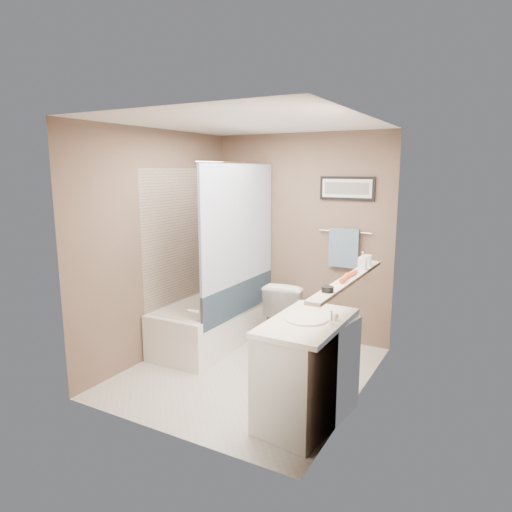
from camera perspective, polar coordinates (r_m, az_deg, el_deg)
The scene contains 33 objects.
ground at distance 4.70m, azimuth -0.91°, elevation -14.22°, with size 2.50×2.50×0.00m, color beige.
ceiling at distance 4.28m, azimuth -1.01°, elevation 16.07°, with size 2.20×2.50×0.04m, color white.
wall_back at distance 5.42m, azimuth 5.53°, elevation 2.39°, with size 2.20×0.04×2.40m, color brown.
wall_front at distance 3.34m, azimuth -11.52°, elevation -3.03°, with size 2.20×0.04×2.40m, color brown.
wall_left at distance 4.95m, azimuth -11.87°, elevation 1.41°, with size 0.04×2.50×2.40m, color brown.
wall_right at distance 3.92m, azimuth 12.88°, elevation -1.07°, with size 0.04×2.50×2.40m, color brown.
tile_surround at distance 5.37m, azimuth -8.42°, elevation 0.09°, with size 0.02×1.55×2.00m, color tan.
curtain_rod at distance 4.89m, azimuth -2.16°, elevation 11.52°, with size 0.02×0.02×1.55m, color silver.
curtain_upper at distance 4.93m, azimuth -2.11°, elevation 3.95°, with size 0.03×1.45×1.28m, color white.
curtain_lower at distance 5.09m, azimuth -2.05°, elevation -5.26°, with size 0.03×1.45×0.36m, color #283C4B.
mirror at distance 3.71m, azimuth 12.65°, elevation 4.86°, with size 0.02×1.60×1.00m, color silver.
shelf at distance 3.81m, azimuth 11.54°, elevation -2.89°, with size 0.12×1.60×0.03m, color silver.
towel_bar at distance 5.20m, azimuth 11.06°, elevation 3.00°, with size 0.02×0.02×0.60m, color silver.
towel at distance 5.21m, azimuth 10.92°, elevation 1.01°, with size 0.34×0.05×0.44m, color #88A9C7.
art_frame at distance 5.17m, azimuth 11.31°, elevation 8.29°, with size 0.62×0.03×0.26m, color black.
art_mat at distance 5.16m, azimuth 11.27°, elevation 8.29°, with size 0.56×0.00×0.20m, color white.
art_image at distance 5.16m, azimuth 11.25°, elevation 8.29°, with size 0.50×0.00×0.13m, color #595959.
door at distance 3.07m, azimuth -3.60°, elevation -7.95°, with size 0.80×0.02×2.00m, color silver.
door_handle at distance 3.29m, azimuth -7.99°, elevation -6.74°, with size 0.02×0.02×0.10m, color silver.
bathtub at distance 5.31m, azimuth -5.71°, elevation -8.34°, with size 0.70×1.50×0.50m, color white.
tub_rim at distance 5.24m, azimuth -5.76°, elevation -5.76°, with size 0.56×1.36×0.02m, color silver.
toilet at distance 5.26m, azimuth 4.45°, elevation -7.02°, with size 0.43×0.75×0.76m, color white.
vanity at distance 3.75m, azimuth 6.44°, elevation -14.34°, with size 0.50×0.90×0.80m, color silver.
countertop at distance 3.59m, azimuth 6.44°, elevation -8.23°, with size 0.54×0.96×0.04m, color white.
sink_basin at distance 3.59m, azimuth 6.30°, elevation -7.79°, with size 0.34×0.34×0.01m, color white.
faucet_spout at distance 3.51m, azimuth 9.35°, elevation -7.59°, with size 0.02×0.02×0.10m, color white.
faucet_knob at distance 3.60m, azimuth 9.88°, elevation -7.44°, with size 0.05×0.05×0.05m, color silver.
candle_bowl_near at distance 3.34m, azimuth 8.94°, elevation -4.13°, with size 0.09×0.09×0.04m, color black.
hair_brush_front at distance 3.69m, azimuth 10.99°, elevation -2.72°, with size 0.04×0.04×0.22m, color #CF511D.
hair_brush_back at distance 3.84m, azimuth 11.76°, elevation -2.21°, with size 0.04×0.04×0.22m, color #D7531E.
pink_comb at distance 4.00m, azimuth 12.43°, elevation -2.00°, with size 0.03×0.16×0.01m, color #FE9BBF.
glass_jar at distance 4.30m, azimuth 13.72°, elevation -0.54°, with size 0.08×0.08×0.10m, color white.
soap_bottle at distance 4.15m, azimuth 13.16°, elevation -0.54°, with size 0.07×0.07×0.15m, color #999999.
Camera 1 is at (2.12, -3.69, 1.99)m, focal length 32.00 mm.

